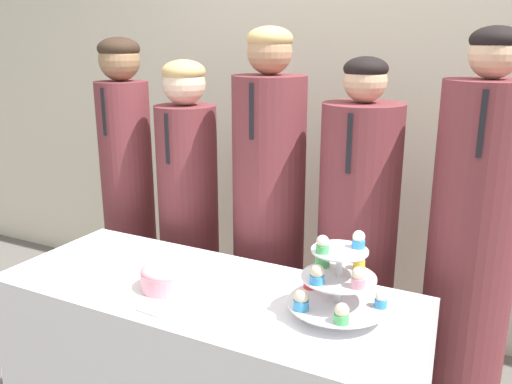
# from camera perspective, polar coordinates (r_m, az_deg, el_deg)

# --- Properties ---
(wall_back) EXTENTS (9.00, 0.06, 2.70)m
(wall_back) POSITION_cam_1_polar(r_m,az_deg,el_deg) (3.04, 9.08, 10.71)
(wall_back) COLOR beige
(wall_back) RESTS_ON ground_plane
(table) EXTENTS (1.50, 0.60, 0.77)m
(table) POSITION_cam_1_polar(r_m,az_deg,el_deg) (2.14, -5.16, -19.30)
(table) COLOR white
(table) RESTS_ON ground_plane
(round_cake) EXTENTS (0.28, 0.28, 0.11)m
(round_cake) POSITION_cam_1_polar(r_m,az_deg,el_deg) (1.92, -9.33, -8.81)
(round_cake) COLOR white
(round_cake) RESTS_ON table
(cake_knife) EXTENTS (0.31, 0.04, 0.01)m
(cake_knife) POSITION_cam_1_polar(r_m,az_deg,el_deg) (1.77, -9.87, -12.87)
(cake_knife) COLOR silver
(cake_knife) RESTS_ON table
(cupcake_stand) EXTENTS (0.32, 0.32, 0.28)m
(cupcake_stand) POSITION_cam_1_polar(r_m,az_deg,el_deg) (1.72, 8.45, -9.25)
(cupcake_stand) COLOR silver
(cupcake_stand) RESTS_ON table
(student_0) EXTENTS (0.26, 0.26, 1.62)m
(student_0) POSITION_cam_1_polar(r_m,az_deg,el_deg) (2.82, -13.21, -1.36)
(student_0) COLOR brown
(student_0) RESTS_ON ground_plane
(student_1) EXTENTS (0.28, 0.29, 1.52)m
(student_1) POSITION_cam_1_polar(r_m,az_deg,el_deg) (2.62, -7.05, -3.81)
(student_1) COLOR brown
(student_1) RESTS_ON ground_plane
(student_2) EXTENTS (0.31, 0.32, 1.66)m
(student_2) POSITION_cam_1_polar(r_m,az_deg,el_deg) (2.40, 1.33, -4.23)
(student_2) COLOR brown
(student_2) RESTS_ON ground_plane
(student_3) EXTENTS (0.32, 0.32, 1.55)m
(student_3) POSITION_cam_1_polar(r_m,az_deg,el_deg) (2.29, 10.42, -7.21)
(student_3) COLOR brown
(student_3) RESTS_ON ground_plane
(student_4) EXTENTS (0.32, 0.32, 1.66)m
(student_4) POSITION_cam_1_polar(r_m,az_deg,el_deg) (2.20, 21.52, -7.61)
(student_4) COLOR brown
(student_4) RESTS_ON ground_plane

